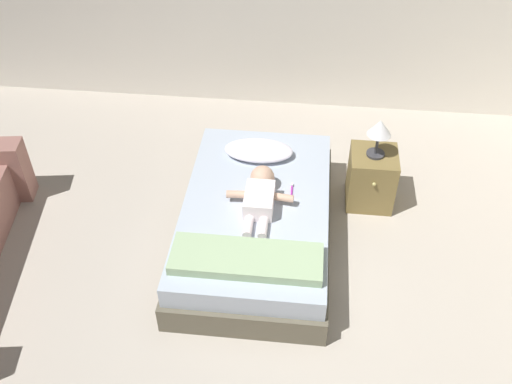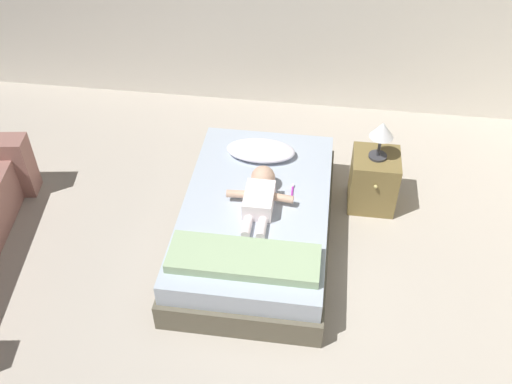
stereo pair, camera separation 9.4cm
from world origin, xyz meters
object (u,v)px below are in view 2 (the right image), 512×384
at_px(bed, 256,221).
at_px(toothbrush, 292,191).
at_px(baby, 260,194).
at_px(lamp, 382,132).
at_px(pillow, 261,150).
at_px(nightstand, 373,180).

distance_m(bed, toothbrush, 0.36).
relative_size(baby, lamp, 2.00).
bearing_deg(toothbrush, pillow, 125.64).
relative_size(toothbrush, lamp, 0.47).
bearing_deg(lamp, pillow, 179.19).
distance_m(pillow, nightstand, 0.94).
bearing_deg(baby, lamp, 32.13).
bearing_deg(nightstand, toothbrush, -147.91).
xyz_separation_m(baby, lamp, (0.85, 0.53, 0.25)).
relative_size(baby, nightstand, 1.36).
bearing_deg(bed, pillow, 93.92).
bearing_deg(lamp, baby, -147.87).
bearing_deg(toothbrush, lamp, 32.10).
xyz_separation_m(nightstand, lamp, (0.00, 0.00, 0.47)).
bearing_deg(baby, bed, -162.90).
relative_size(pillow, baby, 0.85).
bearing_deg(nightstand, baby, -147.87).
xyz_separation_m(bed, nightstand, (0.88, 0.54, 0.05)).
bearing_deg(baby, nightstand, 32.13).
height_order(bed, lamp, lamp).
xyz_separation_m(pillow, toothbrush, (0.29, -0.41, -0.04)).
bearing_deg(nightstand, pillow, 179.18).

